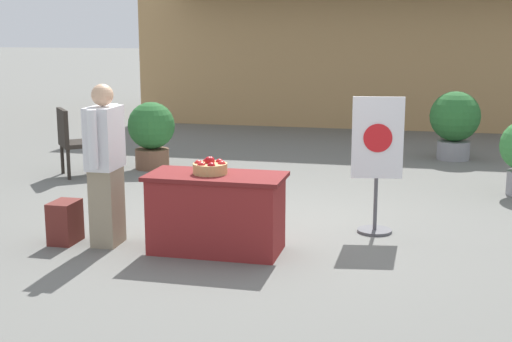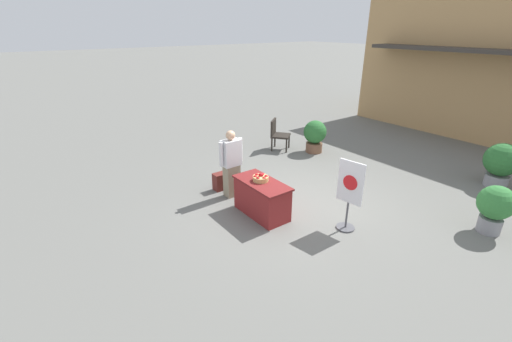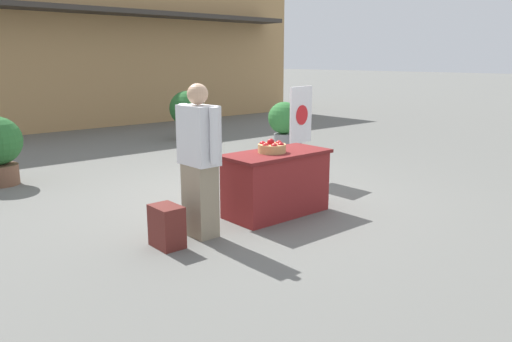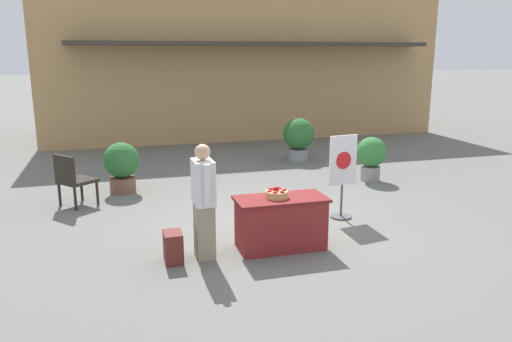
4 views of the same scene
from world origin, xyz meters
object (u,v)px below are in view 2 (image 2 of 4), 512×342
person_visitor (231,164)px  potted_plant_near_right (315,135)px  potted_plant_far_left (495,206)px  apple_basket (261,178)px  potted_plant_far_right (501,163)px  patio_chair (278,133)px  display_table (262,198)px  poster_board (349,194)px  backpack (221,181)px

person_visitor → potted_plant_near_right: (-1.00, 3.71, -0.24)m
potted_plant_far_left → potted_plant_near_right: (-5.26, 0.54, 0.01)m
apple_basket → potted_plant_far_right: (2.43, 5.51, -0.19)m
apple_basket → patio_chair: size_ratio=0.33×
display_table → potted_plant_far_left: potted_plant_far_left is taller
potted_plant_far_left → patio_chair: bearing=-177.9°
display_table → apple_basket: (-0.06, 0.01, 0.44)m
poster_board → potted_plant_far_left: 2.76m
person_visitor → backpack: size_ratio=3.77×
person_visitor → potted_plant_near_right: person_visitor is taller
potted_plant_far_left → potted_plant_far_right: bearing=108.3°
potted_plant_far_left → person_visitor: bearing=-143.3°
apple_basket → poster_board: (1.49, 0.98, -0.06)m
display_table → potted_plant_near_right: bearing=119.8°
backpack → patio_chair: 3.34m
person_visitor → potted_plant_near_right: bearing=103.4°
backpack → patio_chair: patio_chair is taller
display_table → potted_plant_far_right: bearing=66.8°
potted_plant_far_left → potted_plant_near_right: bearing=174.1°
display_table → poster_board: bearing=34.9°
apple_basket → potted_plant_far_left: bearing=44.2°
patio_chair → person_visitor: bearing=-96.1°
potted_plant_near_right → backpack: bearing=-81.5°
display_table → apple_basket: size_ratio=3.99×
person_visitor → apple_basket: bearing=0.8°
backpack → poster_board: poster_board is taller
patio_chair → backpack: bearing=-102.9°
apple_basket → backpack: 1.61m
backpack → patio_chair: (-1.44, 2.99, 0.34)m
person_visitor → potted_plant_far_left: (4.26, 3.17, -0.24)m
patio_chair → poster_board: bearing=-62.1°
display_table → poster_board: 1.78m
display_table → potted_plant_near_right: size_ratio=1.29×
display_table → backpack: display_table is taller
apple_basket → potted_plant_near_right: potted_plant_near_right is taller
display_table → potted_plant_far_right: (2.37, 5.52, 0.25)m
display_table → patio_chair: (-2.99, 2.91, 0.17)m
backpack → patio_chair: size_ratio=0.43×
apple_basket → potted_plant_near_right: (-2.04, 3.67, -0.25)m
backpack → person_visitor: bearing=6.5°
patio_chair → potted_plant_near_right: bearing=2.4°
apple_basket → person_visitor: 1.05m
backpack → potted_plant_near_right: 3.82m
display_table → apple_basket: 0.44m
poster_board → potted_plant_far_right: size_ratio=1.29×
display_table → potted_plant_near_right: (-2.11, 3.68, 0.19)m
display_table → person_visitor: 1.19m
poster_board → potted_plant_far_right: 4.63m
display_table → potted_plant_far_right: potted_plant_far_right is taller
potted_plant_far_right → backpack: bearing=-124.9°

